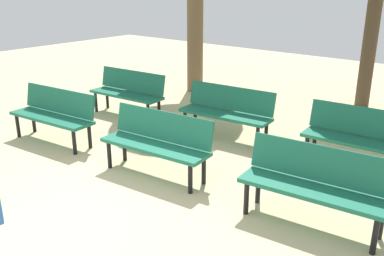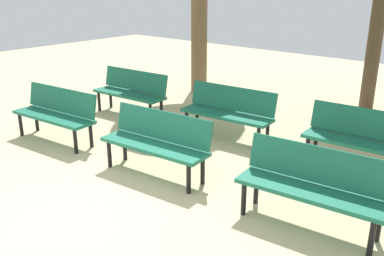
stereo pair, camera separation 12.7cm
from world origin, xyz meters
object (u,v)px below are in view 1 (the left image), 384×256
at_px(bench_r0_c0, 54,112).
at_px(bench_r0_c2, 315,182).
at_px(bench_r1_c0, 128,90).
at_px(bench_r1_c2, 362,135).
at_px(bench_r1_c1, 227,109).
at_px(bench_r0_c1, 157,140).

bearing_deg(bench_r0_c0, bench_r0_c2, -1.74).
bearing_deg(bench_r1_c0, bench_r1_c2, -0.03).
distance_m(bench_r0_c2, bench_r1_c1, 2.81).
distance_m(bench_r0_c0, bench_r0_c1, 2.20).
height_order(bench_r0_c2, bench_r1_c0, same).
bearing_deg(bench_r0_c1, bench_r0_c0, 178.45).
bearing_deg(bench_r1_c2, bench_r0_c2, -90.75).
bearing_deg(bench_r0_c0, bench_r0_c1, -1.81).
height_order(bench_r0_c0, bench_r0_c2, same).
xyz_separation_m(bench_r0_c2, bench_r1_c1, (-2.29, 1.62, 0.00)).
height_order(bench_r0_c1, bench_r1_c0, same).
xyz_separation_m(bench_r1_c1, bench_r1_c2, (2.20, 0.17, 0.00)).
bearing_deg(bench_r0_c2, bench_r0_c0, 178.16).
relative_size(bench_r0_c0, bench_r1_c1, 1.00).
relative_size(bench_r0_c0, bench_r0_c2, 1.00).
xyz_separation_m(bench_r0_c2, bench_r1_c0, (-4.55, 1.47, 0.00)).
relative_size(bench_r0_c0, bench_r1_c0, 1.01).
bearing_deg(bench_r1_c0, bench_r0_c0, -89.66).
relative_size(bench_r0_c2, bench_r1_c1, 1.00).
xyz_separation_m(bench_r0_c0, bench_r1_c0, (-0.14, 1.78, 0.00)).
bearing_deg(bench_r0_c1, bench_r1_c0, 139.60).
relative_size(bench_r1_c1, bench_r1_c2, 1.00).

